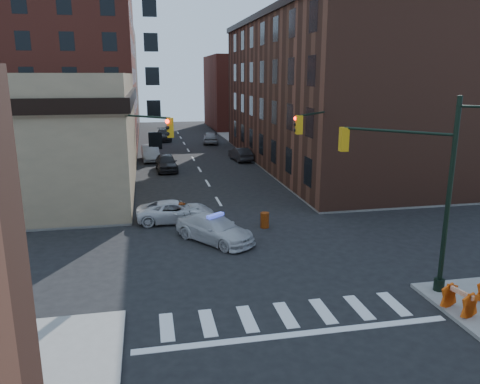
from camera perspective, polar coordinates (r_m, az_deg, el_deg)
name	(u,v)px	position (r m, az deg, el deg)	size (l,w,h in m)	color
ground	(248,251)	(24.50, 0.97, -7.21)	(140.00, 140.00, 0.00)	black
sidewalk_ne	(369,146)	(62.33, 15.43, 5.46)	(34.00, 54.50, 0.15)	gray
apartment_block	(26,48)	(63.83, -24.62, 15.67)	(25.00, 25.00, 24.00)	maroon
commercial_row_ne	(328,94)	(48.27, 10.63, 11.62)	(14.00, 34.00, 14.00)	#512C20
filler_nw	(76,80)	(85.02, -19.36, 12.74)	(20.00, 18.00, 16.00)	brown
filler_ne	(256,92)	(82.53, 1.93, 12.09)	(16.00, 16.00, 12.00)	maroon
signal_pole_se	(421,183)	(20.47, 21.25, 1.03)	(5.40, 5.27, 8.00)	black
signal_pole_nw	(131,156)	(28.02, -13.20, 4.35)	(3.58, 3.67, 8.00)	black
signal_pole_ne	(320,149)	(30.00, 9.79, 5.15)	(3.67, 3.58, 8.00)	black
tree_ne_near	(265,127)	(50.15, 3.05, 7.89)	(3.00, 3.00, 4.85)	black
tree_ne_far	(249,120)	(57.89, 1.07, 8.74)	(3.00, 3.00, 4.85)	black
police_car	(215,229)	(25.70, -3.10, -4.50)	(2.00, 4.92, 1.43)	#BBBCC0
pickup	(176,211)	(29.32, -7.86, -2.36)	(2.20, 4.77, 1.33)	silver
parked_car_wnear	(166,163)	(45.01, -8.98, 3.57)	(1.89, 4.69, 1.60)	black
parked_car_wfar	(150,153)	(50.72, -10.86, 4.68)	(1.72, 4.92, 1.62)	gray
parked_car_wdeep	(164,135)	(66.22, -9.27, 6.89)	(2.20, 5.40, 1.57)	black
parked_car_enear	(240,154)	(49.87, 0.04, 4.64)	(1.47, 4.22, 1.39)	black
parked_car_efar	(211,137)	(62.65, -3.58, 6.67)	(1.91, 4.76, 1.62)	#93969C
pedestrian_a	(120,203)	(29.96, -14.40, -1.34)	(0.73, 0.48, 2.01)	black
pedestrian_b	(32,212)	(30.22, -24.04, -2.26)	(0.85, 0.66, 1.75)	black
pedestrian_c	(37,197)	(33.53, -23.48, -0.53)	(1.12, 0.47, 1.91)	#212931
barrel_road	(265,220)	(28.02, 3.02, -3.44)	(0.52, 0.52, 0.93)	#EA4C0B
barrel_bank	(181,211)	(30.11, -7.18, -2.25)	(0.54, 0.54, 0.96)	#C34709
barricade_se_b	(459,301)	(19.92, 25.15, -11.93)	(1.24, 0.62, 0.93)	red
barricade_nw_a	(106,207)	(31.53, -16.07, -1.71)	(1.23, 0.61, 0.92)	#C74509
barricade_nw_b	(93,207)	(31.62, -17.49, -1.81)	(1.17, 0.58, 0.88)	#C14C09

